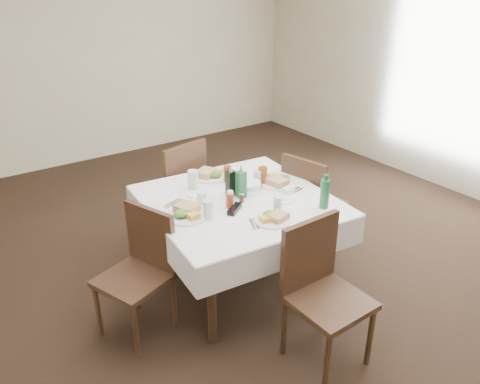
{
  "coord_description": "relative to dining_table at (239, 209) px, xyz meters",
  "views": [
    {
      "loc": [
        -1.83,
        -2.48,
        2.29
      ],
      "look_at": [
        -0.02,
        0.11,
        0.8
      ],
      "focal_mm": 35.0,
      "sensor_mm": 36.0,
      "label": 1
    }
  ],
  "objects": [
    {
      "name": "green_bottle",
      "position": [
        0.42,
        -0.46,
        0.19
      ],
      "size": [
        0.07,
        0.07,
        0.25
      ],
      "color": "#21613A",
      "rests_on": "dining_table"
    },
    {
      "name": "pepper_shaker",
      "position": [
        -0.01,
        -0.05,
        0.12
      ],
      "size": [
        0.03,
        0.03,
        0.08
      ],
      "color": "#3B311F",
      "rests_on": "dining_table"
    },
    {
      "name": "coffee_mug",
      "position": [
        -0.25,
        0.1,
        0.12
      ],
      "size": [
        0.12,
        0.12,
        0.09
      ],
      "color": "white",
      "rests_on": "dining_table"
    },
    {
      "name": "meal_north",
      "position": [
        0.05,
        0.47,
        0.11
      ],
      "size": [
        0.3,
        0.3,
        0.07
      ],
      "color": "white",
      "rests_on": "dining_table"
    },
    {
      "name": "cutlery_s",
      "position": [
        -0.13,
        -0.37,
        0.09
      ],
      "size": [
        0.1,
        0.16,
        0.01
      ],
      "color": "silver",
      "rests_on": "dining_table"
    },
    {
      "name": "cutlery_e",
      "position": [
        0.4,
        -0.14,
        0.09
      ],
      "size": [
        0.21,
        0.09,
        0.01
      ],
      "color": "silver",
      "rests_on": "dining_table"
    },
    {
      "name": "ground_plane",
      "position": [
        0.05,
        -0.08,
        -0.68
      ],
      "size": [
        7.0,
        7.0,
        0.0
      ],
      "primitive_type": "plane",
      "color": "black"
    },
    {
      "name": "oil_cruet_dark",
      "position": [
        -0.01,
        0.09,
        0.19
      ],
      "size": [
        0.06,
        0.06,
        0.25
      ],
      "color": "black",
      "rests_on": "dining_table"
    },
    {
      "name": "meal_west",
      "position": [
        -0.44,
        -0.01,
        0.11
      ],
      "size": [
        0.3,
        0.3,
        0.07
      ],
      "color": "white",
      "rests_on": "dining_table"
    },
    {
      "name": "iced_tea_b",
      "position": [
        0.31,
        0.11,
        0.15
      ],
      "size": [
        0.07,
        0.07,
        0.14
      ],
      "color": "brown",
      "rests_on": "dining_table"
    },
    {
      "name": "chair_east",
      "position": [
        0.77,
        0.04,
        -0.15
      ],
      "size": [
        0.52,
        0.52,
        0.92
      ],
      "color": "#311A14",
      "rests_on": "ground"
    },
    {
      "name": "ketchup_bottle",
      "position": [
        -0.13,
        -0.08,
        0.14
      ],
      "size": [
        0.06,
        0.06,
        0.13
      ],
      "color": "#98331C",
      "rests_on": "dining_table"
    },
    {
      "name": "meal_south",
      "position": [
        0.0,
        -0.4,
        0.1
      ],
      "size": [
        0.25,
        0.25,
        0.05
      ],
      "color": "white",
      "rests_on": "dining_table"
    },
    {
      "name": "salt_shaker",
      "position": [
        -0.12,
        -0.09,
        0.12
      ],
      "size": [
        0.03,
        0.03,
        0.08
      ],
      "color": "white",
      "rests_on": "dining_table"
    },
    {
      "name": "cutlery_n",
      "position": [
        0.16,
        0.47,
        0.09
      ],
      "size": [
        0.08,
        0.21,
        0.01
      ],
      "color": "silver",
      "rests_on": "dining_table"
    },
    {
      "name": "room_shell",
      "position": [
        0.05,
        -0.08,
        1.03
      ],
      "size": [
        6.04,
        7.04,
        2.8
      ],
      "color": "#C4B492",
      "rests_on": "ground"
    },
    {
      "name": "water_n",
      "position": [
        -0.18,
        0.36,
        0.16
      ],
      "size": [
        0.08,
        0.08,
        0.15
      ],
      "color": "silver",
      "rests_on": "dining_table"
    },
    {
      "name": "sugar_caddy",
      "position": [
        0.38,
        -0.13,
        0.11
      ],
      "size": [
        0.11,
        0.07,
        0.05
      ],
      "color": "white",
      "rests_on": "dining_table"
    },
    {
      "name": "bread_basket",
      "position": [
        0.14,
        0.08,
        0.12
      ],
      "size": [
        0.22,
        0.22,
        0.07
      ],
      "color": "silver",
      "rests_on": "dining_table"
    },
    {
      "name": "chair_west",
      "position": [
        -0.8,
        -0.01,
        -0.17
      ],
      "size": [
        0.54,
        0.54,
        0.89
      ],
      "color": "#311A14",
      "rests_on": "ground"
    },
    {
      "name": "iced_tea_a",
      "position": [
        0.11,
        0.3,
        0.15
      ],
      "size": [
        0.07,
        0.07,
        0.14
      ],
      "color": "brown",
      "rests_on": "dining_table"
    },
    {
      "name": "meal_east",
      "position": [
        0.41,
        0.04,
        0.11
      ],
      "size": [
        0.3,
        0.3,
        0.07
      ],
      "color": "white",
      "rests_on": "dining_table"
    },
    {
      "name": "side_plate_a",
      "position": [
        -0.22,
        0.25,
        0.09
      ],
      "size": [
        0.14,
        0.14,
        0.01
      ],
      "color": "white",
      "rests_on": "dining_table"
    },
    {
      "name": "chair_south",
      "position": [
        -0.0,
        -0.89,
        -0.14
      ],
      "size": [
        0.45,
        0.45,
        0.94
      ],
      "color": "#311A14",
      "rests_on": "ground"
    },
    {
      "name": "dining_table",
      "position": [
        0.0,
        0.0,
        0.0
      ],
      "size": [
        1.42,
        1.42,
        0.76
      ],
      "color": "#311A14",
      "rests_on": "ground"
    },
    {
      "name": "side_plate_b",
      "position": [
        0.27,
        -0.22,
        0.09
      ],
      "size": [
        0.15,
        0.15,
        0.01
      ],
      "color": "white",
      "rests_on": "dining_table"
    },
    {
      "name": "chair_north",
      "position": [
        -0.04,
        0.88,
        -0.13
      ],
      "size": [
        0.55,
        0.55,
        0.97
      ],
      "color": "#311A14",
      "rests_on": "ground"
    },
    {
      "name": "water_w",
      "position": [
        -0.34,
        -0.12,
        0.15
      ],
      "size": [
        0.07,
        0.07,
        0.13
      ],
      "color": "silver",
      "rests_on": "dining_table"
    },
    {
      "name": "oil_cruet_green",
      "position": [
        0.04,
        0.02,
        0.19
      ],
      "size": [
        0.06,
        0.06,
        0.26
      ],
      "color": "#21613A",
      "rests_on": "dining_table"
    },
    {
      "name": "water_s",
      "position": [
        0.11,
        -0.32,
        0.14
      ],
      "size": [
        0.06,
        0.06,
        0.12
      ],
      "color": "silver",
      "rests_on": "dining_table"
    },
    {
      "name": "sunglasses",
      "position": [
        -0.13,
        -0.14,
        0.1
      ],
      "size": [
        0.16,
        0.13,
        0.03
      ],
      "color": "black",
      "rests_on": "dining_table"
    },
    {
      "name": "cutlery_w",
      "position": [
        -0.43,
        0.21,
        0.09
      ],
      "size": [
        0.18,
        0.11,
        0.01
      ],
      "color": "silver",
      "rests_on": "dining_table"
    },
    {
      "name": "water_e",
      "position": [
        0.27,
        0.13,
        0.14
      ],
      "size": [
        0.07,
        0.07,
        0.12
      ],
      "color": "silver",
      "rests_on": "dining_table"
    }
  ]
}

